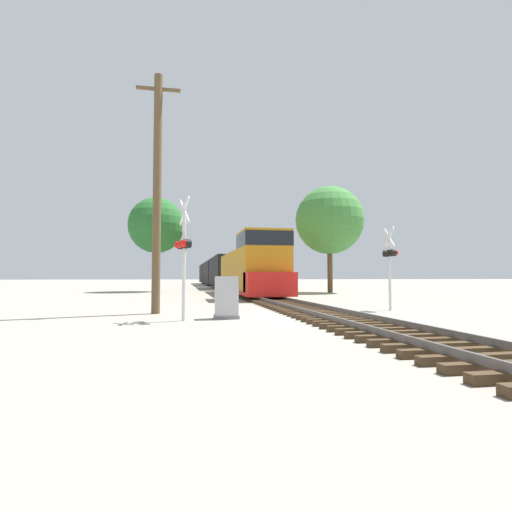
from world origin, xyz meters
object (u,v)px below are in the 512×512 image
at_px(tree_far_right, 330,220).
at_px(tree_mid_background, 156,226).
at_px(freight_train, 220,273).
at_px(relay_cabinet, 226,298).
at_px(crossing_signal_near, 183,248).
at_px(tree_deep_background, 279,248).
at_px(crossing_signal_far, 390,258).
at_px(utility_pole, 157,190).

distance_m(tree_far_right, tree_mid_background, 17.18).
bearing_deg(tree_far_right, tree_mid_background, 161.12).
height_order(freight_train, relay_cabinet, freight_train).
height_order(tree_far_right, tree_mid_background, tree_far_right).
height_order(crossing_signal_near, tree_deep_background, tree_deep_background).
bearing_deg(crossing_signal_far, crossing_signal_near, 108.08).
height_order(tree_mid_background, tree_deep_background, tree_mid_background).
bearing_deg(freight_train, tree_far_right, -67.60).
bearing_deg(crossing_signal_near, utility_pole, -179.32).
bearing_deg(tree_deep_background, tree_far_right, -95.22).
bearing_deg(crossing_signal_near, freight_train, 153.26).
xyz_separation_m(freight_train, crossing_signal_far, (3.92, -39.68, 0.30)).
xyz_separation_m(freight_train, utility_pole, (-6.25, -39.35, 3.01)).
bearing_deg(tree_mid_background, relay_cabinet, -81.16).
bearing_deg(freight_train, utility_pole, -99.02).
distance_m(relay_cabinet, tree_deep_background, 55.13).
bearing_deg(tree_deep_background, crossing_signal_far, -98.32).
height_order(crossing_signal_far, tree_far_right, tree_far_right).
xyz_separation_m(crossing_signal_near, tree_mid_background, (-2.63, 27.28, 4.17)).
bearing_deg(utility_pole, tree_far_right, 52.04).
bearing_deg(crossing_signal_near, tree_mid_background, 165.75).
xyz_separation_m(crossing_signal_near, tree_far_right, (13.63, 21.72, 4.34)).
relative_size(freight_train, crossing_signal_far, 18.24).
height_order(crossing_signal_near, relay_cabinet, crossing_signal_near).
relative_size(crossing_signal_far, relay_cabinet, 2.45).
distance_m(utility_pole, tree_deep_background, 53.33).
bearing_deg(utility_pole, crossing_signal_near, -69.57).
bearing_deg(freight_train, crossing_signal_far, -84.36).
bearing_deg(relay_cabinet, tree_mid_background, 98.84).
bearing_deg(tree_mid_background, crossing_signal_far, -64.64).
height_order(utility_pole, tree_deep_background, utility_pole).
xyz_separation_m(relay_cabinet, tree_mid_background, (-4.17, 26.82, 5.89)).
relative_size(tree_mid_background, tree_deep_background, 1.09).
height_order(crossing_signal_near, tree_mid_background, tree_mid_background).
xyz_separation_m(tree_far_right, tree_mid_background, (-16.26, 5.56, -0.17)).
relative_size(freight_train, relay_cabinet, 44.70).
height_order(relay_cabinet, tree_mid_background, tree_mid_background).
xyz_separation_m(crossing_signal_near, relay_cabinet, (1.54, 0.46, -1.72)).
height_order(crossing_signal_near, utility_pole, utility_pole).
relative_size(tree_far_right, tree_mid_background, 1.06).
relative_size(crossing_signal_far, tree_mid_background, 0.39).
bearing_deg(tree_deep_background, utility_pole, -109.25).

